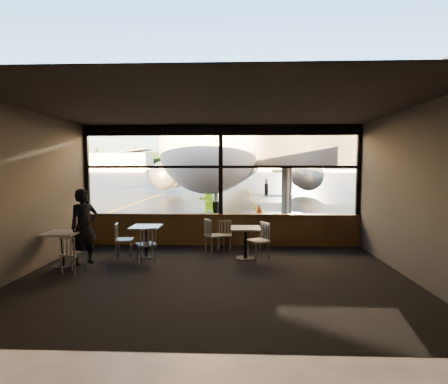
# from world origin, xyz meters

# --- Properties ---
(ground_plane) EXTENTS (520.00, 520.00, 0.00)m
(ground_plane) POSITION_xyz_m (0.00, 120.00, 0.00)
(ground_plane) COLOR black
(ground_plane) RESTS_ON ground
(carpet_floor) EXTENTS (8.00, 6.00, 0.01)m
(carpet_floor) POSITION_xyz_m (0.00, -3.00, 0.01)
(carpet_floor) COLOR black
(carpet_floor) RESTS_ON ground
(ceiling) EXTENTS (8.00, 6.00, 0.04)m
(ceiling) POSITION_xyz_m (0.00, -3.00, 3.50)
(ceiling) COLOR #38332D
(ceiling) RESTS_ON ground
(wall_left) EXTENTS (0.04, 6.00, 3.50)m
(wall_left) POSITION_xyz_m (-4.00, -3.00, 1.75)
(wall_left) COLOR #504840
(wall_left) RESTS_ON ground
(wall_right) EXTENTS (0.04, 6.00, 3.50)m
(wall_right) POSITION_xyz_m (4.00, -3.00, 1.75)
(wall_right) COLOR #504840
(wall_right) RESTS_ON ground
(wall_back) EXTENTS (8.00, 0.04, 3.50)m
(wall_back) POSITION_xyz_m (0.00, -6.00, 1.75)
(wall_back) COLOR #504840
(wall_back) RESTS_ON ground
(window_sill) EXTENTS (8.00, 0.28, 0.90)m
(window_sill) POSITION_xyz_m (0.00, 0.00, 0.45)
(window_sill) COLOR brown
(window_sill) RESTS_ON ground
(window_header) EXTENTS (8.00, 0.18, 0.30)m
(window_header) POSITION_xyz_m (0.00, 0.00, 3.35)
(window_header) COLOR black
(window_header) RESTS_ON ground
(mullion_left) EXTENTS (0.12, 0.12, 2.60)m
(mullion_left) POSITION_xyz_m (-3.95, 0.00, 2.20)
(mullion_left) COLOR black
(mullion_left) RESTS_ON ground
(mullion_centre) EXTENTS (0.12, 0.12, 2.60)m
(mullion_centre) POSITION_xyz_m (0.00, 0.00, 2.20)
(mullion_centre) COLOR black
(mullion_centre) RESTS_ON ground
(mullion_right) EXTENTS (0.12, 0.12, 2.60)m
(mullion_right) POSITION_xyz_m (3.95, 0.00, 2.20)
(mullion_right) COLOR black
(mullion_right) RESTS_ON ground
(window_transom) EXTENTS (8.00, 0.10, 0.08)m
(window_transom) POSITION_xyz_m (0.00, 0.00, 2.30)
(window_transom) COLOR black
(window_transom) RESTS_ON ground
(airliner) EXTENTS (35.18, 41.12, 11.84)m
(airliner) POSITION_xyz_m (0.45, 19.24, 5.92)
(airliner) COLOR white
(airliner) RESTS_ON ground_plane
(jet_bridge) EXTENTS (9.09, 11.11, 4.85)m
(jet_bridge) POSITION_xyz_m (3.60, 5.50, 2.42)
(jet_bridge) COLOR #2D2D30
(jet_bridge) RESTS_ON ground_plane
(cafe_table_near) EXTENTS (0.72, 0.72, 0.79)m
(cafe_table_near) POSITION_xyz_m (0.69, -1.52, 0.40)
(cafe_table_near) COLOR #A9A29B
(cafe_table_near) RESTS_ON carpet_floor
(cafe_table_mid) EXTENTS (0.73, 0.73, 0.80)m
(cafe_table_mid) POSITION_xyz_m (-1.83, -1.46, 0.40)
(cafe_table_mid) COLOR gray
(cafe_table_mid) RESTS_ON carpet_floor
(cafe_table_left) EXTENTS (0.73, 0.73, 0.81)m
(cafe_table_left) POSITION_xyz_m (-3.52, -2.37, 0.40)
(cafe_table_left) COLOR #A29C95
(cafe_table_left) RESTS_ON carpet_floor
(chair_near_e) EXTENTS (0.70, 0.70, 0.94)m
(chair_near_e) POSITION_xyz_m (0.99, -1.61, 0.47)
(chair_near_e) COLOR beige
(chair_near_e) RESTS_ON carpet_floor
(chair_near_w) EXTENTS (0.69, 0.69, 0.93)m
(chair_near_w) POSITION_xyz_m (-0.12, -0.97, 0.47)
(chair_near_w) COLOR #B1ADA0
(chair_near_w) RESTS_ON carpet_floor
(chair_near_n) EXTENTS (0.47, 0.47, 0.82)m
(chair_near_n) POSITION_xyz_m (0.13, -0.61, 0.41)
(chair_near_n) COLOR #B7B2A5
(chair_near_n) RESTS_ON carpet_floor
(chair_mid_s) EXTENTS (0.65, 0.65, 0.88)m
(chair_mid_s) POSITION_xyz_m (-1.69, -1.98, 0.44)
(chair_mid_s) COLOR #B4AEA2
(chair_mid_s) RESTS_ON carpet_floor
(chair_mid_w) EXTENTS (0.55, 0.55, 0.87)m
(chair_mid_w) POSITION_xyz_m (-2.39, -1.44, 0.44)
(chair_mid_w) COLOR beige
(chair_mid_w) RESTS_ON carpet_floor
(chair_left_s) EXTENTS (0.55, 0.55, 0.85)m
(chair_left_s) POSITION_xyz_m (-3.03, -2.88, 0.42)
(chair_left_s) COLOR #ACA69B
(chair_left_s) RESTS_ON carpet_floor
(passenger) EXTENTS (0.76, 0.77, 1.78)m
(passenger) POSITION_xyz_m (-3.12, -2.13, 0.89)
(passenger) COLOR black
(passenger) RESTS_ON carpet_floor
(ground_crew) EXTENTS (1.00, 0.98, 1.62)m
(ground_crew) POSITION_xyz_m (-0.94, 5.83, 0.81)
(ground_crew) COLOR #BFF219
(ground_crew) RESTS_ON ground_plane
(cone_nose) EXTENTS (0.34, 0.34, 0.47)m
(cone_nose) POSITION_xyz_m (1.59, 7.47, 0.23)
(cone_nose) COLOR #E33F07
(cone_nose) RESTS_ON ground_plane
(hangar_left) EXTENTS (45.00, 18.00, 11.00)m
(hangar_left) POSITION_xyz_m (-70.00, 180.00, 5.50)
(hangar_left) COLOR silver
(hangar_left) RESTS_ON ground_plane
(hangar_mid) EXTENTS (38.00, 15.00, 10.00)m
(hangar_mid) POSITION_xyz_m (0.00, 185.00, 5.00)
(hangar_mid) COLOR silver
(hangar_mid) RESTS_ON ground_plane
(hangar_right) EXTENTS (50.00, 20.00, 12.00)m
(hangar_right) POSITION_xyz_m (60.00, 178.00, 6.00)
(hangar_right) COLOR silver
(hangar_right) RESTS_ON ground_plane
(fuel_tank_a) EXTENTS (8.00, 8.00, 6.00)m
(fuel_tank_a) POSITION_xyz_m (-30.00, 182.00, 3.00)
(fuel_tank_a) COLOR silver
(fuel_tank_a) RESTS_ON ground_plane
(fuel_tank_b) EXTENTS (8.00, 8.00, 6.00)m
(fuel_tank_b) POSITION_xyz_m (-20.00, 182.00, 3.00)
(fuel_tank_b) COLOR silver
(fuel_tank_b) RESTS_ON ground_plane
(fuel_tank_c) EXTENTS (8.00, 8.00, 6.00)m
(fuel_tank_c) POSITION_xyz_m (-10.00, 182.00, 3.00)
(fuel_tank_c) COLOR silver
(fuel_tank_c) RESTS_ON ground_plane
(treeline) EXTENTS (360.00, 3.00, 12.00)m
(treeline) POSITION_xyz_m (0.00, 210.00, 6.00)
(treeline) COLOR black
(treeline) RESTS_ON ground_plane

